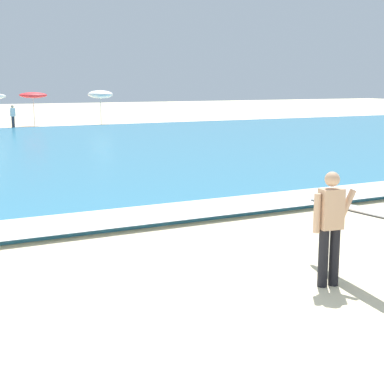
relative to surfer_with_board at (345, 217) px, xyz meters
The scene contains 6 objects.
ground_plane 3.18m from the surfer_with_board, behind, with size 160.00×160.00×0.00m, color beige.
surf_foam 6.03m from the surfer_with_board, 120.14° to the left, with size 120.00×1.72×0.01m, color white.
surfer_with_board is the anchor object (origin of this frame).
beach_umbrella_5 35.14m from the surfer_with_board, 84.89° to the left, with size 1.89×1.90×2.36m.
beach_umbrella_6 34.58m from the surfer_with_board, 77.37° to the left, with size 1.75×1.77×2.48m.
beachgoer_near_row_left 32.78m from the surfer_with_board, 87.77° to the left, with size 0.32×0.20×1.58m.
Camera 1 is at (-2.89, -6.28, 3.00)m, focal length 54.82 mm.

